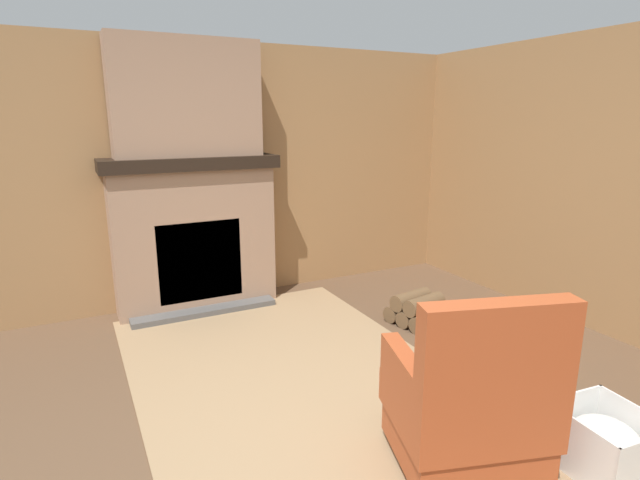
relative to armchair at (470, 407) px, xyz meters
The scene contains 9 objects.
wood_panel_wall_left 3.21m from the armchair, 168.00° to the right, with size 0.06×6.18×2.39m.
fireplace_hearth 2.92m from the armchair, 167.15° to the right, with size 0.54×1.52×1.39m.
chimney_breast 3.28m from the armchair, 167.20° to the right, with size 0.29×1.25×0.98m.
area_rug 0.83m from the armchair, 148.05° to the right, with size 4.25×2.01×0.01m.
armchair is the anchor object (origin of this frame).
firewood_stack 1.86m from the armchair, 149.92° to the left, with size 0.50×0.46×0.27m.
laundry_basket 0.71m from the armchair, 63.11° to the left, with size 0.46×0.43×0.32m.
oil_lamp_vase 3.30m from the armchair, 157.48° to the right, with size 0.10×0.10×0.25m.
storage_case 3.09m from the armchair, behind, with size 0.16×0.25×0.13m.
Camera 1 is at (1.80, -0.97, 1.72)m, focal length 28.00 mm.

